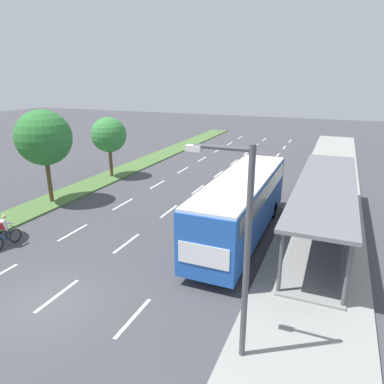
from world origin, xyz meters
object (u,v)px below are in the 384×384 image
Objects in this scene: cyclist at (5,232)px; streetlight at (241,243)px; bus at (242,201)px; bus_shelter at (330,204)px; median_tree_second at (44,138)px; median_tree_third at (109,135)px.

cyclist is 13.49m from streetlight.
cyclist is at bearing -151.87° from bus.
bus is at bearing 104.46° from streetlight.
bus is at bearing -155.78° from bus_shelter.
median_tree_second reaches higher than median_tree_third.
median_tree_second is at bearing -90.06° from median_tree_third.
median_tree_third is (-2.73, 13.03, 2.87)m from cyclist.
median_tree_second reaches higher than cyclist.
bus_shelter is 18.58m from median_tree_third.
bus_shelter is at bearing 5.27° from median_tree_second.
bus is (-4.28, -1.93, 0.20)m from bus_shelter.
cyclist is 7.56m from median_tree_second.
streetlight is at bearing -11.88° from cyclist.
bus is 1.83× the size of median_tree_second.
streetlight is at bearing -101.55° from bus_shelter.
median_tree_third reaches higher than bus.
median_tree_second is 7.08m from median_tree_third.
bus_shelter is 17.97m from median_tree_second.
median_tree_third reaches higher than bus_shelter.
median_tree_second is (-17.70, -1.63, 2.62)m from bus_shelter.
median_tree_second is 0.95× the size of streetlight.
median_tree_third is (-17.69, 5.40, 1.79)m from bus_shelter.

